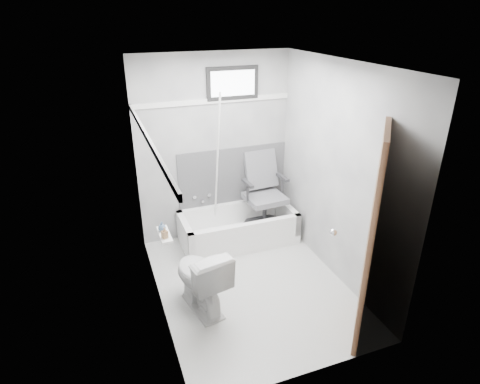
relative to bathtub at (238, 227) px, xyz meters
name	(u,v)px	position (x,y,z in m)	size (l,w,h in m)	color
floor	(251,284)	(-0.19, -0.93, -0.21)	(2.60, 2.60, 0.00)	silver
ceiling	(254,64)	(-0.19, -0.93, 2.19)	(2.60, 2.60, 0.00)	silver
wall_back	(214,149)	(-0.19, 0.37, 0.99)	(2.00, 0.02, 2.40)	slate
wall_front	(318,255)	(-0.19, -2.23, 0.99)	(2.00, 0.02, 2.40)	slate
wall_left	(152,203)	(-1.19, -0.93, 0.99)	(0.02, 2.60, 2.40)	slate
wall_right	(337,175)	(0.81, -0.93, 0.99)	(0.02, 2.60, 2.40)	slate
bathtub	(238,227)	(0.00, 0.00, 0.00)	(1.50, 0.70, 0.42)	white
office_chair	(265,193)	(0.40, 0.05, 0.42)	(0.58, 0.58, 1.01)	#5E5D62
toilet	(200,278)	(-0.81, -1.10, 0.15)	(0.42, 0.74, 0.73)	silver
door	(418,251)	(0.79, -2.21, 0.79)	(0.78, 0.78, 2.00)	#532D1E
window	(233,83)	(0.06, 0.36, 1.81)	(0.66, 0.04, 0.40)	black
backerboard	(233,176)	(0.06, 0.36, 0.59)	(1.50, 0.02, 0.78)	#4C4C4F
trim_back	(213,101)	(-0.19, 0.36, 1.61)	(2.00, 0.02, 0.06)	white
trim_left	(147,138)	(-1.18, -0.93, 1.61)	(0.02, 2.60, 0.06)	white
pole	(217,167)	(-0.23, 0.13, 0.84)	(0.02, 0.02, 1.95)	white
shelf	(165,235)	(-1.12, -1.04, 0.69)	(0.10, 0.32, 0.03)	white
soap_bottle_a	(165,233)	(-1.13, -1.12, 0.76)	(0.05, 0.05, 0.11)	#926D49
soap_bottle_b	(162,226)	(-1.13, -0.98, 0.75)	(0.07, 0.07, 0.10)	#476182
faucet	(202,198)	(-0.39, 0.34, 0.34)	(0.26, 0.10, 0.16)	silver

